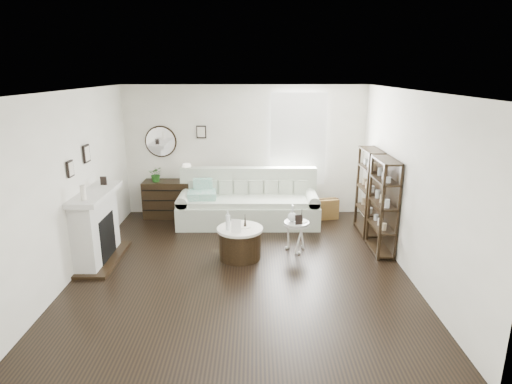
{
  "coord_description": "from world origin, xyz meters",
  "views": [
    {
      "loc": [
        0.2,
        -6.09,
        2.97
      ],
      "look_at": [
        0.22,
        0.8,
        1.01
      ],
      "focal_mm": 30.0,
      "sensor_mm": 36.0,
      "label": 1
    }
  ],
  "objects_px": {
    "dresser": "(172,199)",
    "pedestal_table": "(297,224)",
    "drum_table": "(240,243)",
    "sofa": "(248,206)"
  },
  "relations": [
    {
      "from": "sofa",
      "to": "dresser",
      "type": "height_order",
      "value": "sofa"
    },
    {
      "from": "dresser",
      "to": "drum_table",
      "type": "relative_size",
      "value": 1.54
    },
    {
      "from": "sofa",
      "to": "drum_table",
      "type": "height_order",
      "value": "sofa"
    },
    {
      "from": "sofa",
      "to": "pedestal_table",
      "type": "relative_size",
      "value": 5.32
    },
    {
      "from": "dresser",
      "to": "pedestal_table",
      "type": "height_order",
      "value": "dresser"
    },
    {
      "from": "sofa",
      "to": "pedestal_table",
      "type": "height_order",
      "value": "sofa"
    },
    {
      "from": "drum_table",
      "to": "pedestal_table",
      "type": "relative_size",
      "value": 1.44
    },
    {
      "from": "dresser",
      "to": "drum_table",
      "type": "height_order",
      "value": "dresser"
    },
    {
      "from": "sofa",
      "to": "drum_table",
      "type": "bearing_deg",
      "value": -93.73
    },
    {
      "from": "drum_table",
      "to": "pedestal_table",
      "type": "distance_m",
      "value": 1.01
    }
  ]
}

